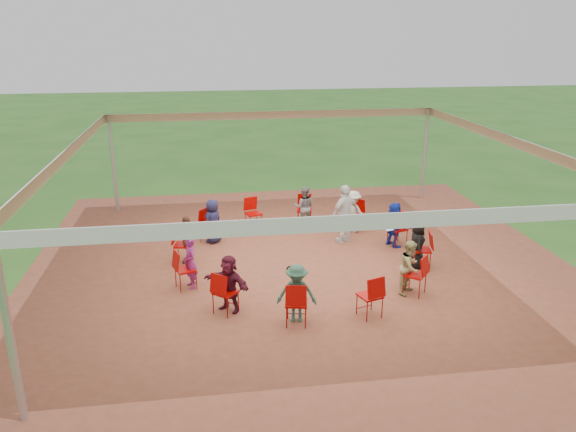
{
  "coord_description": "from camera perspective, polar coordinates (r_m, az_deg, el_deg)",
  "views": [
    {
      "loc": [
        -2.15,
        -12.39,
        5.5
      ],
      "look_at": [
        -0.28,
        0.3,
        1.17
      ],
      "focal_mm": 35.0,
      "sensor_mm": 36.0,
      "label": 1
    }
  ],
  "objects": [
    {
      "name": "person_seated_7",
      "position": [
        10.97,
        0.89,
        -7.85
      ],
      "size": [
        0.83,
        0.53,
        1.19
      ],
      "primitive_type": "imported",
      "rotation": [
        0.0,
        0.0,
        -0.2
      ],
      "color": "#284E3B",
      "rests_on": "ground"
    },
    {
      "name": "person_seated_9",
      "position": [
        13.7,
        12.98,
        -2.78
      ],
      "size": [
        0.44,
        0.64,
        1.19
      ],
      "primitive_type": "imported",
      "rotation": [
        0.0,
        0.0,
        1.37
      ],
      "color": "black",
      "rests_on": "ground"
    },
    {
      "name": "chair_9",
      "position": [
        11.32,
        8.32,
        -8.03
      ],
      "size": [
        0.54,
        0.55,
        0.9
      ],
      "primitive_type": null,
      "rotation": [
        0.0,
        0.0,
        0.32
      ],
      "color": "#9F0300",
      "rests_on": "ground"
    },
    {
      "name": "person_seated_3",
      "position": [
        15.04,
        -7.63,
        -0.51
      ],
      "size": [
        0.63,
        0.65,
        1.19
      ],
      "primitive_type": "imported",
      "rotation": [
        0.0,
        0.0,
        -2.29
      ],
      "color": "#1C1C41",
      "rests_on": "ground"
    },
    {
      "name": "person_seated_6",
      "position": [
        11.43,
        -6.02,
        -6.82
      ],
      "size": [
        1.1,
        1.04,
        1.19
      ],
      "primitive_type": "imported",
      "rotation": [
        0.0,
        0.0,
        -0.72
      ],
      "color": "#460F1E",
      "rests_on": "ground"
    },
    {
      "name": "person_seated_0",
      "position": [
        14.92,
        10.74,
        -0.83
      ],
      "size": [
        0.74,
        1.18,
        1.19
      ],
      "primitive_type": "imported",
      "rotation": [
        0.0,
        0.0,
        1.89
      ],
      "color": "navy",
      "rests_on": "ground"
    },
    {
      "name": "person_seated_1",
      "position": [
        15.77,
        6.64,
        0.45
      ],
      "size": [
        0.83,
        0.8,
        1.19
      ],
      "primitive_type": "imported",
      "rotation": [
        0.0,
        0.0,
        2.42
      ],
      "color": "#B9B5A5",
      "rests_on": "ground"
    },
    {
      "name": "person_seated_5",
      "position": [
        12.52,
        -9.9,
        -4.66
      ],
      "size": [
        0.41,
        0.5,
        1.19
      ],
      "primitive_type": "imported",
      "rotation": [
        0.0,
        0.0,
        -1.25
      ],
      "color": "#801F67",
      "rests_on": "ground"
    },
    {
      "name": "chair_5",
      "position": [
        13.93,
        -10.6,
        -2.92
      ],
      "size": [
        0.51,
        0.5,
        0.9
      ],
      "primitive_type": null,
      "rotation": [
        0.0,
        0.0,
        -1.77
      ],
      "color": "#9F0300",
      "rests_on": "ground"
    },
    {
      "name": "chair_10",
      "position": [
        12.4,
        12.79,
        -5.85
      ],
      "size": [
        0.61,
        0.61,
        0.9
      ],
      "primitive_type": null,
      "rotation": [
        0.0,
        0.0,
        0.85
      ],
      "color": "#9F0300",
      "rests_on": "ground"
    },
    {
      "name": "chair_3",
      "position": [
        15.99,
        -3.54,
        0.22
      ],
      "size": [
        0.54,
        0.55,
        0.9
      ],
      "primitive_type": null,
      "rotation": [
        0.0,
        0.0,
        -2.82
      ],
      "color": "#9F0300",
      "rests_on": "ground"
    },
    {
      "name": "person_seated_2",
      "position": [
        16.1,
        1.66,
        0.95
      ],
      "size": [
        0.63,
        0.44,
        1.19
      ],
      "primitive_type": "imported",
      "rotation": [
        0.0,
        0.0,
        2.94
      ],
      "color": "slate",
      "rests_on": "ground"
    },
    {
      "name": "chair_6",
      "position": [
        12.55,
        -10.38,
        -5.38
      ],
      "size": [
        0.55,
        0.54,
        0.9
      ],
      "primitive_type": null,
      "rotation": [
        0.0,
        0.0,
        -1.25
      ],
      "color": "#9F0300",
      "rests_on": "ground"
    },
    {
      "name": "dirt_patch",
      "position": [
        13.72,
        1.33,
        -4.94
      ],
      "size": [
        13.0,
        13.0,
        0.0
      ],
      "primitive_type": "plane",
      "color": "brown",
      "rests_on": "ground"
    },
    {
      "name": "tent",
      "position": [
        12.96,
        1.41,
        4.7
      ],
      "size": [
        10.33,
        10.33,
        3.0
      ],
      "color": "#B2B2B7",
      "rests_on": "ground"
    },
    {
      "name": "chair_7",
      "position": [
        11.41,
        -6.38,
        -7.72
      ],
      "size": [
        0.61,
        0.61,
        0.9
      ],
      "primitive_type": null,
      "rotation": [
        0.0,
        0.0,
        -0.72
      ],
      "color": "#9F0300",
      "rests_on": "ground"
    },
    {
      "name": "person_seated_8",
      "position": [
        12.38,
        12.32,
        -5.09
      ],
      "size": [
        0.63,
        0.66,
        1.19
      ],
      "primitive_type": "imported",
      "rotation": [
        0.0,
        0.0,
        0.85
      ],
      "color": "#978E5A",
      "rests_on": "ground"
    },
    {
      "name": "person_seated_4",
      "position": [
        13.85,
        -10.16,
        -2.35
      ],
      "size": [
        0.49,
        0.76,
        1.19
      ],
      "primitive_type": "imported",
      "rotation": [
        0.0,
        0.0,
        -1.77
      ],
      "color": "brown",
      "rests_on": "ground"
    },
    {
      "name": "chair_2",
      "position": [
        16.26,
        1.67,
        0.56
      ],
      "size": [
        0.5,
        0.51,
        0.9
      ],
      "primitive_type": null,
      "rotation": [
        0.0,
        0.0,
        2.94
      ],
      "color": "#9F0300",
      "rests_on": "ground"
    },
    {
      "name": "cable_coil",
      "position": [
        13.45,
        0.55,
        -5.38
      ],
      "size": [
        0.34,
        0.34,
        0.03
      ],
      "rotation": [
        0.0,
        0.0,
        0.09
      ],
      "color": "black",
      "rests_on": "ground"
    },
    {
      "name": "chair_1",
      "position": [
        15.92,
        6.82,
        0.04
      ],
      "size": [
        0.61,
        0.61,
        0.9
      ],
      "primitive_type": null,
      "rotation": [
        0.0,
        0.0,
        2.42
      ],
      "color": "#9F0300",
      "rests_on": "ground"
    },
    {
      "name": "chair_11",
      "position": [
        13.78,
        13.43,
        -3.37
      ],
      "size": [
        0.51,
        0.5,
        0.9
      ],
      "primitive_type": null,
      "rotation": [
        0.0,
        0.0,
        1.37
      ],
      "color": "#9F0300",
      "rests_on": "ground"
    },
    {
      "name": "laptop",
      "position": [
        14.84,
        10.22,
        -1.06
      ],
      "size": [
        0.32,
        0.36,
        0.21
      ],
      "rotation": [
        0.0,
        0.0,
        1.89
      ],
      "color": "#B7B7BC",
      "rests_on": "ground"
    },
    {
      "name": "standing_person",
      "position": [
        14.94,
        5.82,
        0.22
      ],
      "size": [
        1.04,
        0.87,
        1.58
      ],
      "primitive_type": "imported",
      "rotation": [
        0.0,
        0.0,
        3.65
      ],
      "color": "silver",
      "rests_on": "ground"
    },
    {
      "name": "chair_8",
      "position": [
        10.93,
        0.86,
        -8.85
      ],
      "size": [
        0.5,
        0.51,
        0.9
      ],
      "primitive_type": null,
      "rotation": [
        0.0,
        0.0,
        -0.2
      ],
      "color": "#9F0300",
      "rests_on": "ground"
    },
    {
      "name": "chair_4",
      "position": [
        15.16,
        -7.95,
        -0.97
      ],
      "size": [
        0.61,
        0.61,
        0.9
      ],
      "primitive_type": null,
      "rotation": [
        0.0,
        0.0,
        -2.29
      ],
      "color": "#9F0300",
      "rests_on": "ground"
    },
    {
      "name": "ground",
      "position": [
        13.72,
        1.33,
        -4.96
      ],
      "size": [
        80.0,
        80.0,
        0.0
      ],
      "primitive_type": "plane",
      "color": "#27571B",
      "rests_on": "ground"
    },
    {
      "name": "chair_0",
      "position": [
        15.04,
        11.07,
        -1.31
      ],
      "size": [
        0.55,
        0.54,
        0.9
      ],
      "primitive_type": null,
      "rotation": [
        0.0,
        0.0,
        1.89
      ],
      "color": "#9F0300",
      "rests_on": "ground"
    }
  ]
}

